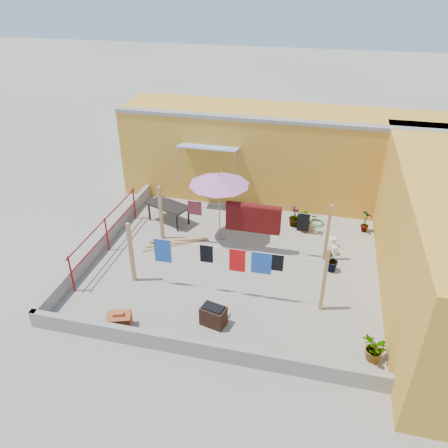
{
  "coord_description": "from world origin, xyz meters",
  "views": [
    {
      "loc": [
        2.11,
        -10.08,
        7.38
      ],
      "look_at": [
        -0.39,
        0.3,
        1.1
      ],
      "focal_mm": 35.0,
      "sensor_mm": 36.0,
      "label": 1
    }
  ],
  "objects_px": {
    "outdoor_table": "(168,206)",
    "white_basin": "(219,313)",
    "patio_umbrella": "(219,181)",
    "brazier": "(213,315)",
    "water_jug_a": "(333,242)",
    "plant_back_a": "(306,220)",
    "water_jug_b": "(334,250)",
    "brick_stack": "(120,322)",
    "green_hose": "(317,223)"
  },
  "relations": [
    {
      "from": "brick_stack",
      "to": "plant_back_a",
      "type": "height_order",
      "value": "plant_back_a"
    },
    {
      "from": "plant_back_a",
      "to": "brazier",
      "type": "bearing_deg",
      "value": -110.27
    },
    {
      "from": "brazier",
      "to": "water_jug_a",
      "type": "bearing_deg",
      "value": 56.83
    },
    {
      "from": "white_basin",
      "to": "green_hose",
      "type": "height_order",
      "value": "white_basin"
    },
    {
      "from": "water_jug_b",
      "to": "green_hose",
      "type": "relative_size",
      "value": 0.63
    },
    {
      "from": "patio_umbrella",
      "to": "outdoor_table",
      "type": "xyz_separation_m",
      "value": [
        -1.87,
        0.53,
        -1.37
      ]
    },
    {
      "from": "water_jug_a",
      "to": "water_jug_b",
      "type": "distance_m",
      "value": 0.42
    },
    {
      "from": "brick_stack",
      "to": "water_jug_b",
      "type": "bearing_deg",
      "value": 41.91
    },
    {
      "from": "patio_umbrella",
      "to": "white_basin",
      "type": "xyz_separation_m",
      "value": [
        0.87,
        -3.48,
        -1.92
      ]
    },
    {
      "from": "outdoor_table",
      "to": "water_jug_b",
      "type": "bearing_deg",
      "value": -7.04
    },
    {
      "from": "patio_umbrella",
      "to": "white_basin",
      "type": "bearing_deg",
      "value": -75.99
    },
    {
      "from": "outdoor_table",
      "to": "brick_stack",
      "type": "xyz_separation_m",
      "value": [
        0.57,
        -5.02,
        -0.39
      ]
    },
    {
      "from": "patio_umbrella",
      "to": "brazier",
      "type": "distance_m",
      "value": 4.27
    },
    {
      "from": "green_hose",
      "to": "water_jug_b",
      "type": "bearing_deg",
      "value": -71.14
    },
    {
      "from": "outdoor_table",
      "to": "white_basin",
      "type": "bearing_deg",
      "value": -55.63
    },
    {
      "from": "brazier",
      "to": "water_jug_b",
      "type": "bearing_deg",
      "value": 53.41
    },
    {
      "from": "brazier",
      "to": "patio_umbrella",
      "type": "bearing_deg",
      "value": 101.94
    },
    {
      "from": "brazier",
      "to": "plant_back_a",
      "type": "xyz_separation_m",
      "value": [
        1.8,
        4.87,
        0.13
      ]
    },
    {
      "from": "brazier",
      "to": "brick_stack",
      "type": "bearing_deg",
      "value": -162.51
    },
    {
      "from": "outdoor_table",
      "to": "green_hose",
      "type": "bearing_deg",
      "value": 12.16
    },
    {
      "from": "white_basin",
      "to": "plant_back_a",
      "type": "relative_size",
      "value": 0.66
    },
    {
      "from": "patio_umbrella",
      "to": "brick_stack",
      "type": "bearing_deg",
      "value": -106.16
    },
    {
      "from": "water_jug_b",
      "to": "plant_back_a",
      "type": "bearing_deg",
      "value": 128.08
    },
    {
      "from": "water_jug_a",
      "to": "white_basin",
      "type": "bearing_deg",
      "value": -124.86
    },
    {
      "from": "white_basin",
      "to": "water_jug_a",
      "type": "bearing_deg",
      "value": 55.14
    },
    {
      "from": "green_hose",
      "to": "brick_stack",
      "type": "bearing_deg",
      "value": -125.12
    },
    {
      "from": "brick_stack",
      "to": "green_hose",
      "type": "distance_m",
      "value": 7.41
    },
    {
      "from": "white_basin",
      "to": "water_jug_a",
      "type": "xyz_separation_m",
      "value": [
        2.62,
        3.76,
        0.11
      ]
    },
    {
      "from": "water_jug_b",
      "to": "white_basin",
      "type": "bearing_deg",
      "value": -128.66
    },
    {
      "from": "outdoor_table",
      "to": "brick_stack",
      "type": "relative_size",
      "value": 2.43
    },
    {
      "from": "water_jug_b",
      "to": "plant_back_a",
      "type": "distance_m",
      "value": 1.53
    },
    {
      "from": "outdoor_table",
      "to": "brazier",
      "type": "relative_size",
      "value": 2.39
    },
    {
      "from": "brick_stack",
      "to": "plant_back_a",
      "type": "distance_m",
      "value": 6.78
    },
    {
      "from": "outdoor_table",
      "to": "patio_umbrella",
      "type": "bearing_deg",
      "value": -15.7
    },
    {
      "from": "green_hose",
      "to": "patio_umbrella",
      "type": "bearing_deg",
      "value": -152.08
    },
    {
      "from": "white_basin",
      "to": "plant_back_a",
      "type": "bearing_deg",
      "value": 69.01
    },
    {
      "from": "patio_umbrella",
      "to": "plant_back_a",
      "type": "distance_m",
      "value": 3.23
    },
    {
      "from": "patio_umbrella",
      "to": "water_jug_a",
      "type": "xyz_separation_m",
      "value": [
        3.49,
        0.28,
        -1.81
      ]
    },
    {
      "from": "brick_stack",
      "to": "brazier",
      "type": "xyz_separation_m",
      "value": [
        2.11,
        0.66,
        0.05
      ]
    },
    {
      "from": "patio_umbrella",
      "to": "white_basin",
      "type": "height_order",
      "value": "patio_umbrella"
    },
    {
      "from": "patio_umbrella",
      "to": "outdoor_table",
      "type": "bearing_deg",
      "value": 164.3
    },
    {
      "from": "water_jug_a",
      "to": "plant_back_a",
      "type": "relative_size",
      "value": 0.46
    },
    {
      "from": "brick_stack",
      "to": "water_jug_a",
      "type": "height_order",
      "value": "brick_stack"
    },
    {
      "from": "water_jug_b",
      "to": "brick_stack",
      "type": "bearing_deg",
      "value": -138.09
    },
    {
      "from": "outdoor_table",
      "to": "plant_back_a",
      "type": "xyz_separation_m",
      "value": [
        4.48,
        0.52,
        -0.21
      ]
    },
    {
      "from": "brazier",
      "to": "water_jug_b",
      "type": "relative_size",
      "value": 2.08
    },
    {
      "from": "brick_stack",
      "to": "green_hose",
      "type": "height_order",
      "value": "brick_stack"
    },
    {
      "from": "water_jug_b",
      "to": "plant_back_a",
      "type": "height_order",
      "value": "plant_back_a"
    },
    {
      "from": "white_basin",
      "to": "water_jug_a",
      "type": "distance_m",
      "value": 4.58
    },
    {
      "from": "patio_umbrella",
      "to": "water_jug_b",
      "type": "relative_size",
      "value": 6.95
    }
  ]
}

